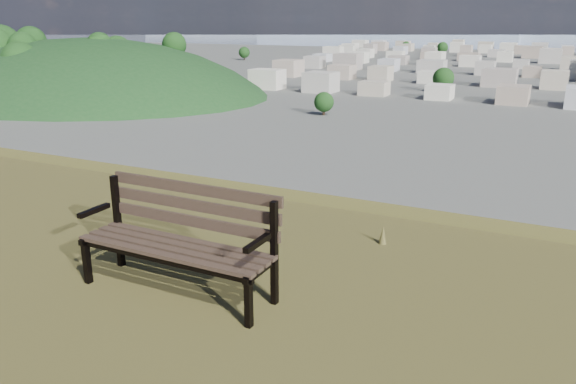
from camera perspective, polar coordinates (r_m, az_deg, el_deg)
The scene contains 6 objects.
park_bench at distance 4.54m, azimuth -10.80°, elevation -4.18°, with size 1.63×0.53×0.85m.
green_wooded_hill at distance 226.25m, azimuth -19.43°, elevation 9.36°, with size 160.66×128.52×80.33m.
city_blocks at distance 396.96m, azimuth 26.49°, elevation 12.02°, with size 395.00×361.00×7.00m.
city_trees at distance 322.99m, azimuth 21.53°, elevation 12.06°, with size 406.52×387.20×9.98m.
bay_water at distance 902.21m, azimuth 27.03°, elevation 13.65°, with size 2400.00×700.00×0.12m, color #8591A9.
far_hills at distance 1406.21m, azimuth 24.80°, elevation 15.60°, with size 2050.00×340.00×60.00m.
Camera 1 is at (3.85, -1.79, 27.11)m, focal length 35.00 mm.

